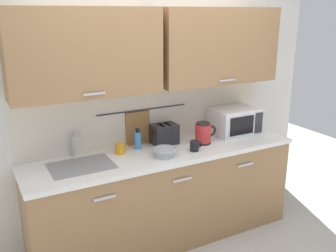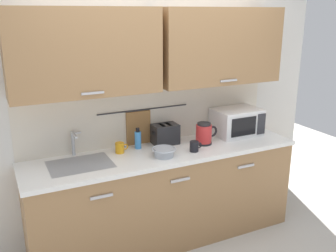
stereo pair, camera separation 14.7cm
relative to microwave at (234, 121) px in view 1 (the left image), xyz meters
The scene contains 10 objects.
counter_unit 1.05m from the microwave, behind, with size 2.53×0.64×0.90m.
back_wall_assembly 1.00m from the microwave, behind, with size 3.70×0.41×2.50m.
sink_faucet 1.63m from the microwave, behind, with size 0.09×0.17×0.22m.
microwave is the anchor object (origin of this frame).
electric_kettle 0.46m from the microwave, 167.08° to the right, with size 0.23×0.16×0.21m.
dish_soap_bottle 1.06m from the microwave, behind, with size 0.06×0.06×0.20m.
mug_near_sink 1.25m from the microwave, behind, with size 0.12×0.08×0.09m.
mixing_bowl 0.96m from the microwave, 165.89° to the right, with size 0.21×0.21×0.08m.
toaster 0.78m from the microwave, behind, with size 0.26×0.17×0.19m.
mug_by_kettle 0.68m from the microwave, 159.17° to the right, with size 0.12×0.08×0.09m.
Camera 1 is at (-1.50, -2.53, 2.11)m, focal length 40.22 mm.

